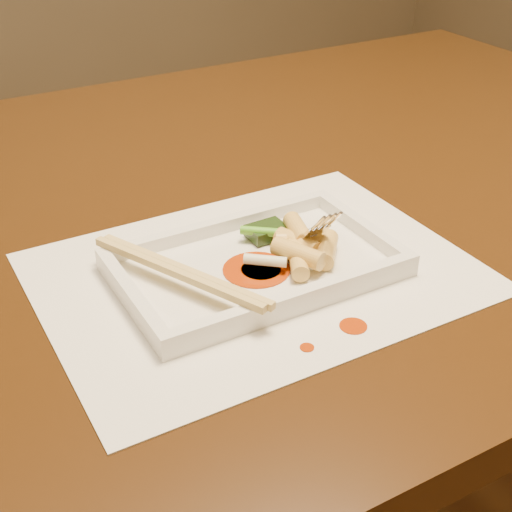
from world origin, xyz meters
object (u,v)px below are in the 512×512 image
placemat (256,273)px  plate_base (256,269)px  fork (311,171)px  chopstick_a (175,272)px  table (253,254)px

placemat → plate_base: (0.00, 0.00, 0.00)m
fork → chopstick_a: bearing=-173.2°
table → placemat: placemat is taller
chopstick_a → placemat: bearing=0.0°
table → placemat: bearing=-118.4°
placemat → table: bearing=61.6°
chopstick_a → fork: bearing=6.8°
table → plate_base: 0.23m
table → placemat: (-0.10, -0.18, 0.10)m
plate_base → table: bearing=61.6°
chopstick_a → fork: (0.15, 0.02, 0.06)m
table → chopstick_a: 0.28m
placemat → plate_base: 0.00m
table → plate_base: bearing=-118.4°
table → fork: 0.25m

